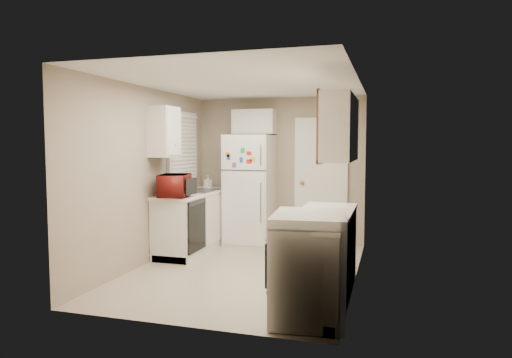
# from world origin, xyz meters

# --- Properties ---
(floor) EXTENTS (3.80, 3.80, 0.00)m
(floor) POSITION_xyz_m (0.00, 0.00, 0.00)
(floor) COLOR beige
(floor) RESTS_ON ground
(ceiling) EXTENTS (3.80, 3.80, 0.00)m
(ceiling) POSITION_xyz_m (0.00, 0.00, 2.40)
(ceiling) COLOR white
(ceiling) RESTS_ON floor
(wall_left) EXTENTS (3.80, 3.80, 0.00)m
(wall_left) POSITION_xyz_m (-1.40, 0.00, 1.20)
(wall_left) COLOR tan
(wall_left) RESTS_ON floor
(wall_right) EXTENTS (3.80, 3.80, 0.00)m
(wall_right) POSITION_xyz_m (1.40, 0.00, 1.20)
(wall_right) COLOR tan
(wall_right) RESTS_ON floor
(wall_back) EXTENTS (2.80, 2.80, 0.00)m
(wall_back) POSITION_xyz_m (0.00, 1.90, 1.20)
(wall_back) COLOR tan
(wall_back) RESTS_ON floor
(wall_front) EXTENTS (2.80, 2.80, 0.00)m
(wall_front) POSITION_xyz_m (0.00, -1.90, 1.20)
(wall_front) COLOR tan
(wall_front) RESTS_ON floor
(left_counter) EXTENTS (0.60, 1.80, 0.90)m
(left_counter) POSITION_xyz_m (-1.10, 0.90, 0.45)
(left_counter) COLOR silver
(left_counter) RESTS_ON floor
(dishwasher) EXTENTS (0.03, 0.58, 0.72)m
(dishwasher) POSITION_xyz_m (-0.81, 0.30, 0.49)
(dishwasher) COLOR black
(dishwasher) RESTS_ON floor
(sink) EXTENTS (0.54, 0.74, 0.16)m
(sink) POSITION_xyz_m (-1.10, 1.05, 0.86)
(sink) COLOR gray
(sink) RESTS_ON left_counter
(microwave) EXTENTS (0.62, 0.45, 0.37)m
(microwave) POSITION_xyz_m (-1.10, 0.21, 1.05)
(microwave) COLOR maroon
(microwave) RESTS_ON left_counter
(soap_bottle) EXTENTS (0.12, 0.12, 0.21)m
(soap_bottle) POSITION_xyz_m (-1.15, 1.55, 1.00)
(soap_bottle) COLOR white
(soap_bottle) RESTS_ON left_counter
(window_blinds) EXTENTS (0.10, 0.98, 1.08)m
(window_blinds) POSITION_xyz_m (-1.36, 1.05, 1.60)
(window_blinds) COLOR silver
(window_blinds) RESTS_ON wall_left
(upper_cabinet_left) EXTENTS (0.30, 0.45, 0.70)m
(upper_cabinet_left) POSITION_xyz_m (-1.25, 0.22, 1.80)
(upper_cabinet_left) COLOR silver
(upper_cabinet_left) RESTS_ON wall_left
(refrigerator) EXTENTS (0.74, 0.72, 1.78)m
(refrigerator) POSITION_xyz_m (-0.42, 1.56, 0.89)
(refrigerator) COLOR white
(refrigerator) RESTS_ON floor
(cabinet_over_fridge) EXTENTS (0.70, 0.30, 0.40)m
(cabinet_over_fridge) POSITION_xyz_m (-0.40, 1.75, 2.00)
(cabinet_over_fridge) COLOR silver
(cabinet_over_fridge) RESTS_ON wall_back
(interior_door) EXTENTS (0.86, 0.06, 2.08)m
(interior_door) POSITION_xyz_m (0.70, 1.86, 1.02)
(interior_door) COLOR white
(interior_door) RESTS_ON floor
(right_counter) EXTENTS (0.60, 2.00, 0.90)m
(right_counter) POSITION_xyz_m (1.10, -0.80, 0.45)
(right_counter) COLOR silver
(right_counter) RESTS_ON floor
(stove) EXTENTS (0.75, 0.89, 1.00)m
(stove) POSITION_xyz_m (1.08, -1.39, 0.50)
(stove) COLOR white
(stove) RESTS_ON floor
(upper_cabinet_right) EXTENTS (0.30, 1.20, 0.70)m
(upper_cabinet_right) POSITION_xyz_m (1.25, -0.50, 1.80)
(upper_cabinet_right) COLOR silver
(upper_cabinet_right) RESTS_ON wall_right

